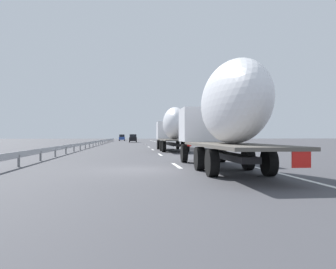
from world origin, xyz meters
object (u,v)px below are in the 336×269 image
object	(u,v)px
truck_lead	(173,127)
car_black_suv	(133,138)
truck_trailing	(225,112)
road_sign	(177,131)
car_blue_sedan	(122,138)

from	to	relation	value
truck_lead	car_black_suv	size ratio (longest dim) A/B	2.82
truck_trailing	road_sign	world-z (taller)	truck_trailing
car_blue_sedan	road_sign	distance (m)	52.96
car_blue_sedan	car_black_suv	world-z (taller)	car_blue_sedan
car_black_suv	truck_trailing	bearing A→B (deg)	-176.66
truck_trailing	road_sign	size ratio (longest dim) A/B	3.74
car_blue_sedan	car_black_suv	xyz separation A→B (m)	(-26.68, -3.28, -0.02)
truck_lead	road_sign	xyz separation A→B (m)	(20.86, -3.10, -0.03)
truck_trailing	car_blue_sedan	size ratio (longest dim) A/B	2.95
car_blue_sedan	car_black_suv	size ratio (longest dim) A/B	0.99
truck_trailing	car_blue_sedan	world-z (taller)	truck_trailing
truck_lead	road_sign	world-z (taller)	truck_lead
truck_lead	car_blue_sedan	size ratio (longest dim) A/B	2.85
truck_lead	truck_trailing	world-z (taller)	truck_trailing
truck_trailing	car_black_suv	distance (m)	65.93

